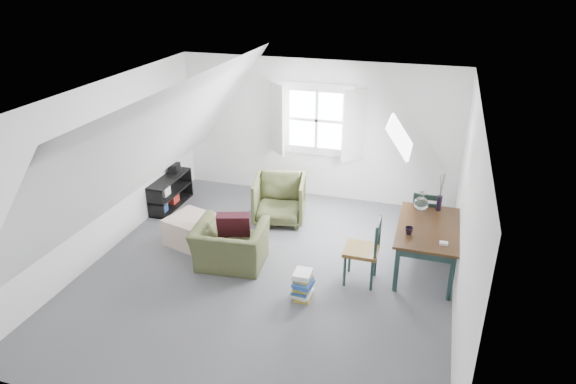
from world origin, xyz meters
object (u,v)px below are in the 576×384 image
(ottoman, at_px, (192,230))
(dining_table, at_px, (428,232))
(dining_chair_near, at_px, (364,250))
(armchair_near, at_px, (231,265))
(armchair_far, at_px, (280,220))
(media_shelf, at_px, (169,194))
(dining_chair_far, at_px, (424,216))
(magazine_stack, at_px, (303,285))

(ottoman, relative_size, dining_table, 0.46)
(dining_chair_near, bearing_deg, armchair_near, -87.20)
(armchair_far, xyz_separation_m, media_shelf, (-2.03, -0.08, 0.25))
(armchair_near, xyz_separation_m, media_shelf, (-1.79, 1.45, 0.25))
(dining_table, distance_m, dining_chair_far, 0.81)
(dining_table, bearing_deg, armchair_near, -164.38)
(armchair_far, relative_size, magazine_stack, 2.22)
(ottoman, bearing_deg, dining_table, 3.98)
(ottoman, distance_m, media_shelf, 1.41)
(ottoman, distance_m, magazine_stack, 2.22)
(dining_chair_far, xyz_separation_m, magazine_stack, (-1.39, -1.92, -0.27))
(dining_table, relative_size, dining_chair_near, 1.47)
(armchair_far, height_order, dining_chair_near, dining_chair_near)
(armchair_near, relative_size, dining_table, 0.70)
(armchair_near, relative_size, ottoman, 1.52)
(armchair_near, xyz_separation_m, magazine_stack, (1.20, -0.46, 0.19))
(dining_chair_far, distance_m, dining_chair_near, 1.49)
(armchair_far, height_order, dining_table, dining_table)
(dining_chair_far, relative_size, media_shelf, 0.83)
(ottoman, relative_size, dining_chair_far, 0.72)
(ottoman, distance_m, dining_chair_near, 2.74)
(armchair_near, height_order, dining_table, dining_table)
(dining_table, height_order, media_shelf, dining_table)
(dining_chair_far, bearing_deg, armchair_near, 21.21)
(dining_chair_far, bearing_deg, dining_chair_near, 53.51)
(dining_chair_near, relative_size, media_shelf, 0.89)
(dining_table, distance_m, dining_chair_near, 0.96)
(dining_chair_far, bearing_deg, dining_table, 88.03)
(dining_table, distance_m, magazine_stack, 1.90)
(dining_table, xyz_separation_m, magazine_stack, (-1.47, -1.13, -0.42))
(armchair_far, bearing_deg, dining_table, -30.95)
(media_shelf, height_order, magazine_stack, media_shelf)
(dining_table, height_order, dining_chair_far, dining_chair_far)
(armchair_near, relative_size, dining_chair_near, 1.03)
(armchair_far, distance_m, dining_chair_far, 2.39)
(dining_chair_near, bearing_deg, media_shelf, -111.24)
(ottoman, relative_size, dining_chair_near, 0.68)
(armchair_near, bearing_deg, dining_chair_near, 178.69)
(dining_chair_far, bearing_deg, media_shelf, -8.19)
(ottoman, xyz_separation_m, magazine_stack, (2.03, -0.89, -0.02))
(armchair_near, distance_m, armchair_far, 1.55)
(armchair_far, relative_size, dining_chair_near, 0.89)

